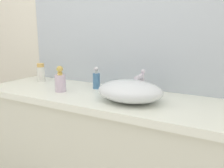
{
  "coord_description": "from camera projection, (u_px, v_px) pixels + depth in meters",
  "views": [
    {
      "loc": [
        0.77,
        -0.8,
        1.25
      ],
      "look_at": [
        0.11,
        0.4,
        0.95
      ],
      "focal_mm": 37.55,
      "sensor_mm": 36.0,
      "label": 1
    }
  ],
  "objects": [
    {
      "name": "bathroom_wall_rear",
      "position": [
        121.0,
        25.0,
        1.66
      ],
      "size": [
        6.0,
        0.06,
        2.6
      ],
      "primitive_type": "cube",
      "color": "silver",
      "rests_on": "ground"
    },
    {
      "name": "vanity_counter",
      "position": [
        96.0,
        154.0,
        1.6
      ],
      "size": [
        1.6,
        0.54,
        0.87
      ],
      "color": "beige",
      "rests_on": "ground"
    },
    {
      "name": "sink_basin",
      "position": [
        130.0,
        91.0,
        1.32
      ],
      "size": [
        0.38,
        0.29,
        0.12
      ],
      "primitive_type": "ellipsoid",
      "color": "silver",
      "rests_on": "vanity_counter"
    },
    {
      "name": "faucet",
      "position": [
        141.0,
        81.0,
        1.45
      ],
      "size": [
        0.03,
        0.13,
        0.16
      ],
      "color": "silver",
      "rests_on": "vanity_counter"
    },
    {
      "name": "soap_dispenser",
      "position": [
        96.0,
        80.0,
        1.61
      ],
      "size": [
        0.05,
        0.05,
        0.15
      ],
      "color": "teal",
      "rests_on": "vanity_counter"
    },
    {
      "name": "lotion_bottle",
      "position": [
        60.0,
        81.0,
        1.54
      ],
      "size": [
        0.07,
        0.07,
        0.17
      ],
      "color": "silver",
      "rests_on": "vanity_counter"
    },
    {
      "name": "perfume_bottle",
      "position": [
        41.0,
        73.0,
        1.85
      ],
      "size": [
        0.06,
        0.06,
        0.14
      ],
      "color": "silver",
      "rests_on": "vanity_counter"
    }
  ]
}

